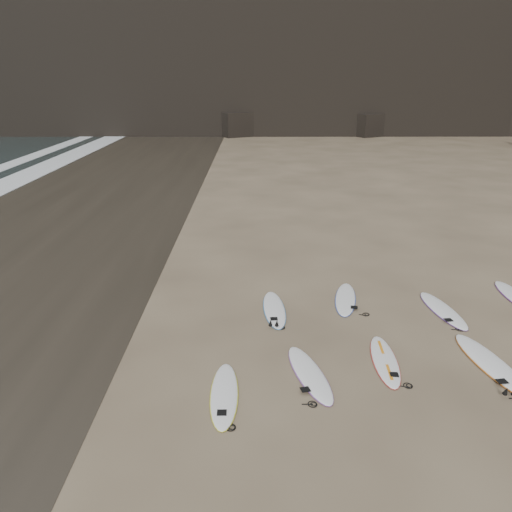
{
  "coord_description": "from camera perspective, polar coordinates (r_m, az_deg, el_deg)",
  "views": [
    {
      "loc": [
        -4.02,
        -9.62,
        6.04
      ],
      "look_at": [
        -3.94,
        2.92,
        1.5
      ],
      "focal_mm": 35.0,
      "sensor_mm": 36.0,
      "label": 1
    }
  ],
  "objects": [
    {
      "name": "wet_sand",
      "position": [
        22.41,
        -24.02,
        2.51
      ],
      "size": [
        12.0,
        200.0,
        0.01
      ],
      "primitive_type": "cube",
      "color": "#383026",
      "rests_on": "ground"
    },
    {
      "name": "surfboard_6",
      "position": [
        14.53,
        10.18,
        -4.82
      ],
      "size": [
        1.0,
        2.36,
        0.08
      ],
      "primitive_type": "ellipsoid",
      "rotation": [
        0.0,
        0.0,
        -0.2
      ],
      "color": "white",
      "rests_on": "ground"
    },
    {
      "name": "ground",
      "position": [
        12.05,
        19.57,
        -11.46
      ],
      "size": [
        240.0,
        240.0,
        0.0
      ],
      "primitive_type": "plane",
      "color": "#897559",
      "rests_on": "ground"
    },
    {
      "name": "surfboard_7",
      "position": [
        14.57,
        20.57,
        -5.78
      ],
      "size": [
        0.9,
        2.44,
        0.09
      ],
      "primitive_type": "ellipsoid",
      "rotation": [
        0.0,
        0.0,
        0.14
      ],
      "color": "white",
      "rests_on": "ground"
    },
    {
      "name": "surfboard_2",
      "position": [
        11.77,
        14.51,
        -11.46
      ],
      "size": [
        0.67,
        2.23,
        0.08
      ],
      "primitive_type": "ellipsoid",
      "rotation": [
        0.0,
        0.0,
        -0.07
      ],
      "color": "white",
      "rests_on": "ground"
    },
    {
      "name": "surfboard_1",
      "position": [
        11.02,
        6.14,
        -13.2
      ],
      "size": [
        1.09,
        2.38,
        0.08
      ],
      "primitive_type": "ellipsoid",
      "rotation": [
        0.0,
        0.0,
        0.24
      ],
      "color": "white",
      "rests_on": "ground"
    },
    {
      "name": "surfboard_0",
      "position": [
        10.38,
        -3.65,
        -15.47
      ],
      "size": [
        0.58,
        2.25,
        0.08
      ],
      "primitive_type": "ellipsoid",
      "rotation": [
        0.0,
        0.0,
        0.02
      ],
      "color": "white",
      "rests_on": "ground"
    },
    {
      "name": "surfboard_5",
      "position": [
        13.71,
        2.11,
        -6.06
      ],
      "size": [
        0.69,
        2.36,
        0.08
      ],
      "primitive_type": "ellipsoid",
      "rotation": [
        0.0,
        0.0,
        0.06
      ],
      "color": "white",
      "rests_on": "ground"
    },
    {
      "name": "surfboard_3",
      "position": [
        12.43,
        25.29,
        -11.04
      ],
      "size": [
        1.07,
        2.76,
        0.1
      ],
      "primitive_type": "ellipsoid",
      "rotation": [
        0.0,
        0.0,
        0.16
      ],
      "color": "white",
      "rests_on": "ground"
    }
  ]
}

